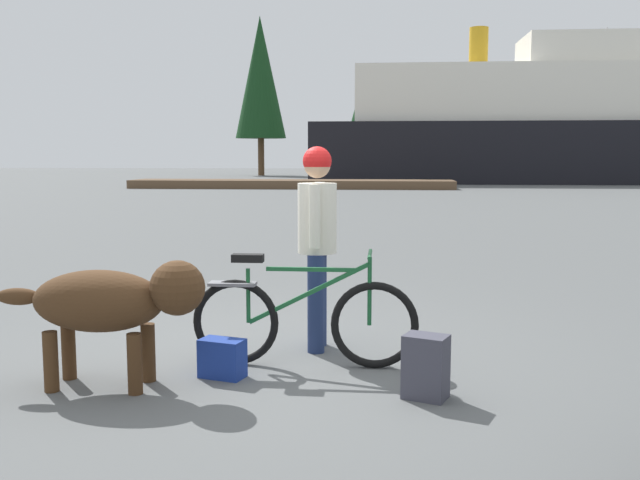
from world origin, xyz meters
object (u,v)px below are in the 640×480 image
bicycle (302,319)px  backpack (426,367)px  person_cyclist (317,229)px  sailboat_moored (600,172)px  dog (113,302)px  ferry_boat (531,128)px  handbag_pannier (222,358)px

bicycle → backpack: (0.90, -0.65, -0.15)m
person_cyclist → sailboat_moored: size_ratio=0.17×
bicycle → dog: size_ratio=1.16×
dog → ferry_boat: 40.39m
bicycle → person_cyclist: person_cyclist is taller
person_cyclist → backpack: 1.63m
sailboat_moored → person_cyclist: bearing=-109.0°
person_cyclist → dog: size_ratio=1.13×
ferry_boat → sailboat_moored: sailboat_moored is taller
backpack → handbag_pannier: bearing=167.6°
person_cyclist → ferry_boat: ferry_boat is taller
bicycle → backpack: 1.12m
bicycle → sailboat_moored: bearing=71.1°
ferry_boat → sailboat_moored: 8.16m
backpack → sailboat_moored: sailboat_moored is taller
bicycle → backpack: bearing=-35.7°
backpack → handbag_pannier: size_ratio=1.34×
ferry_boat → sailboat_moored: bearing=42.7°
backpack → ferry_boat: size_ratio=0.02×
person_cyclist → sailboat_moored: sailboat_moored is taller
bicycle → ferry_boat: ferry_boat is taller
bicycle → handbag_pannier: size_ratio=5.42×
ferry_boat → bicycle: bearing=-103.5°
dog → ferry_boat: ferry_boat is taller
backpack → person_cyclist: bearing=125.9°
bicycle → handbag_pannier: (-0.55, -0.33, -0.23)m
dog → sailboat_moored: bearing=69.9°
handbag_pannier → backpack: bearing=-12.4°
dog → backpack: (2.15, -0.05, -0.39)m
person_cyclist → ferry_boat: (9.15, 37.81, 2.20)m
backpack → sailboat_moored: bearing=72.5°
bicycle → dog: dog is taller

